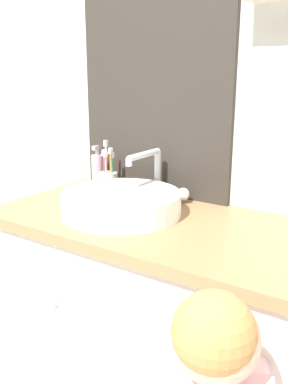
{
  "coord_description": "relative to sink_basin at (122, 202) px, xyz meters",
  "views": [
    {
      "loc": [
        0.61,
        -0.76,
        1.27
      ],
      "look_at": [
        -0.09,
        0.28,
        0.92
      ],
      "focal_mm": 40.0,
      "sensor_mm": 36.0,
      "label": 1
    }
  ],
  "objects": [
    {
      "name": "toothbrush_holder",
      "position": [
        -0.2,
        0.18,
        0.01
      ],
      "size": [
        0.07,
        0.07,
        0.2
      ],
      "color": "silver",
      "rests_on": "vanity_counter"
    },
    {
      "name": "soap_dispenser",
      "position": [
        -0.29,
        0.22,
        0.03
      ],
      "size": [
        0.05,
        0.05,
        0.17
      ],
      "color": "#CCA3BC",
      "rests_on": "vanity_counter"
    },
    {
      "name": "sink_basin",
      "position": [
        0.0,
        0.0,
        0.0
      ],
      "size": [
        0.39,
        0.44,
        0.19
      ],
      "color": "white",
      "rests_on": "vanity_counter"
    },
    {
      "name": "vanity_counter",
      "position": [
        0.2,
        0.01,
        -0.45
      ],
      "size": [
        1.23,
        0.55,
        0.82
      ],
      "color": "silver",
      "rests_on": "ground_plane"
    },
    {
      "name": "wall_back",
      "position": [
        0.21,
        0.31,
        0.42
      ],
      "size": [
        3.2,
        0.18,
        2.5
      ],
      "color": "silver",
      "rests_on": "ground_plane"
    }
  ]
}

